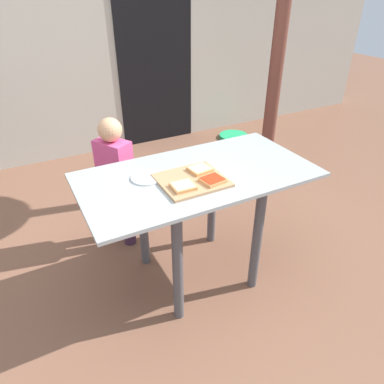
{
  "coord_description": "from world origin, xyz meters",
  "views": [
    {
      "loc": [
        -0.88,
        -1.59,
        1.75
      ],
      "look_at": [
        -0.04,
        0.0,
        0.66
      ],
      "focal_mm": 33.0,
      "sensor_mm": 36.0,
      "label": 1
    }
  ],
  "objects_px": {
    "cutting_board": "(192,180)",
    "pizza_slice_near_right": "(213,180)",
    "dining_table": "(198,194)",
    "garden_hose_coil": "(234,136)",
    "plate_white_left": "(147,177)",
    "child_left": "(116,177)",
    "pizza_slice_far_right": "(200,169)",
    "pizza_slice_near_left": "(183,186)"
  },
  "relations": [
    {
      "from": "pizza_slice_near_left",
      "to": "child_left",
      "type": "relative_size",
      "value": 0.13
    },
    {
      "from": "child_left",
      "to": "pizza_slice_near_right",
      "type": "bearing_deg",
      "value": -65.06
    },
    {
      "from": "plate_white_left",
      "to": "pizza_slice_near_left",
      "type": "bearing_deg",
      "value": -60.98
    },
    {
      "from": "pizza_slice_far_right",
      "to": "cutting_board",
      "type": "bearing_deg",
      "value": -143.64
    },
    {
      "from": "dining_table",
      "to": "cutting_board",
      "type": "bearing_deg",
      "value": -137.96
    },
    {
      "from": "cutting_board",
      "to": "garden_hose_coil",
      "type": "bearing_deg",
      "value": 50.22
    },
    {
      "from": "cutting_board",
      "to": "pizza_slice_near_right",
      "type": "distance_m",
      "value": 0.12
    },
    {
      "from": "plate_white_left",
      "to": "child_left",
      "type": "height_order",
      "value": "child_left"
    },
    {
      "from": "garden_hose_coil",
      "to": "pizza_slice_near_left",
      "type": "bearing_deg",
      "value": -130.3
    },
    {
      "from": "cutting_board",
      "to": "pizza_slice_near_left",
      "type": "bearing_deg",
      "value": -142.69
    },
    {
      "from": "plate_white_left",
      "to": "pizza_slice_near_right",
      "type": "bearing_deg",
      "value": -38.09
    },
    {
      "from": "dining_table",
      "to": "child_left",
      "type": "distance_m",
      "value": 0.68
    },
    {
      "from": "plate_white_left",
      "to": "garden_hose_coil",
      "type": "bearing_deg",
      "value": 44.62
    },
    {
      "from": "plate_white_left",
      "to": "child_left",
      "type": "xyz_separation_m",
      "value": [
        -0.05,
        0.51,
        -0.23
      ]
    },
    {
      "from": "cutting_board",
      "to": "pizza_slice_near_right",
      "type": "height_order",
      "value": "pizza_slice_near_right"
    },
    {
      "from": "child_left",
      "to": "garden_hose_coil",
      "type": "height_order",
      "value": "child_left"
    },
    {
      "from": "dining_table",
      "to": "plate_white_left",
      "type": "xyz_separation_m",
      "value": [
        -0.28,
        0.08,
        0.15
      ]
    },
    {
      "from": "garden_hose_coil",
      "to": "child_left",
      "type": "bearing_deg",
      "value": -145.17
    },
    {
      "from": "garden_hose_coil",
      "to": "cutting_board",
      "type": "bearing_deg",
      "value": -129.78
    },
    {
      "from": "pizza_slice_far_right",
      "to": "child_left",
      "type": "height_order",
      "value": "child_left"
    },
    {
      "from": "plate_white_left",
      "to": "garden_hose_coil",
      "type": "height_order",
      "value": "plate_white_left"
    },
    {
      "from": "cutting_board",
      "to": "plate_white_left",
      "type": "height_order",
      "value": "cutting_board"
    },
    {
      "from": "pizza_slice_far_right",
      "to": "child_left",
      "type": "relative_size",
      "value": 0.14
    },
    {
      "from": "dining_table",
      "to": "garden_hose_coil",
      "type": "xyz_separation_m",
      "value": [
        1.58,
        1.92,
        -0.61
      ]
    },
    {
      "from": "dining_table",
      "to": "garden_hose_coil",
      "type": "relative_size",
      "value": 3.79
    },
    {
      "from": "cutting_board",
      "to": "pizza_slice_near_right",
      "type": "relative_size",
      "value": 2.68
    },
    {
      "from": "pizza_slice_far_right",
      "to": "garden_hose_coil",
      "type": "bearing_deg",
      "value": 50.81
    },
    {
      "from": "pizza_slice_far_right",
      "to": "plate_white_left",
      "type": "relative_size",
      "value": 0.74
    },
    {
      "from": "pizza_slice_near_left",
      "to": "garden_hose_coil",
      "type": "distance_m",
      "value": 2.81
    },
    {
      "from": "pizza_slice_near_right",
      "to": "plate_white_left",
      "type": "relative_size",
      "value": 0.73
    },
    {
      "from": "pizza_slice_near_right",
      "to": "garden_hose_coil",
      "type": "bearing_deg",
      "value": 52.83
    },
    {
      "from": "child_left",
      "to": "cutting_board",
      "type": "bearing_deg",
      "value": -68.76
    },
    {
      "from": "cutting_board",
      "to": "pizza_slice_far_right",
      "type": "relative_size",
      "value": 2.67
    },
    {
      "from": "cutting_board",
      "to": "pizza_slice_near_right",
      "type": "xyz_separation_m",
      "value": [
        0.09,
        -0.08,
        0.02
      ]
    },
    {
      "from": "pizza_slice_far_right",
      "to": "plate_white_left",
      "type": "height_order",
      "value": "pizza_slice_far_right"
    },
    {
      "from": "dining_table",
      "to": "pizza_slice_near_right",
      "type": "xyz_separation_m",
      "value": [
        0.01,
        -0.15,
        0.17
      ]
    },
    {
      "from": "pizza_slice_near_right",
      "to": "garden_hose_coil",
      "type": "xyz_separation_m",
      "value": [
        1.57,
        2.07,
        -0.78
      ]
    },
    {
      "from": "pizza_slice_near_right",
      "to": "child_left",
      "type": "height_order",
      "value": "child_left"
    },
    {
      "from": "pizza_slice_near_left",
      "to": "child_left",
      "type": "distance_m",
      "value": 0.79
    },
    {
      "from": "dining_table",
      "to": "garden_hose_coil",
      "type": "height_order",
      "value": "dining_table"
    },
    {
      "from": "pizza_slice_near_left",
      "to": "dining_table",
      "type": "bearing_deg",
      "value": 39.62
    },
    {
      "from": "cutting_board",
      "to": "pizza_slice_near_left",
      "type": "xyz_separation_m",
      "value": [
        -0.09,
        -0.07,
        0.02
      ]
    }
  ]
}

